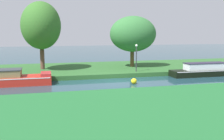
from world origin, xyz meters
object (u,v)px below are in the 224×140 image
Objects in this scene: willow_tree_centre at (133,34)px; lamp_post at (136,54)px; mooring_post_near at (191,67)px; channel_buoy at (134,81)px; willow_tree_left at (41,26)px; black_barge at (205,70)px.

lamp_post is at bearing -103.45° from willow_tree_centre.
mooring_post_near is (4.75, -3.95, -3.28)m from willow_tree_centre.
willow_tree_left is at bearing 134.86° from channel_buoy.
willow_tree_centre reaches higher than channel_buoy.
lamp_post is 4.55m from channel_buoy.
mooring_post_near is (14.34, -4.01, -4.12)m from willow_tree_left.
black_barge is 8.22m from channel_buoy.
mooring_post_near is at bearing -6.12° from lamp_post.
mooring_post_near is at bearing 126.03° from black_barge.
willow_tree_centre is 7.00m from mooring_post_near.
willow_tree_centre is (9.59, -0.06, -0.84)m from willow_tree_left.
channel_buoy is at bearing -112.02° from lamp_post.
willow_tree_centre is at bearing 140.27° from mooring_post_near.
willow_tree_left is 2.57× the size of lamp_post.
lamp_post is at bearing -21.23° from willow_tree_left.
willow_tree_centre is 11.77× the size of channel_buoy.
black_barge is 16.59m from willow_tree_left.
willow_tree_centre reaches higher than lamp_post.
black_barge is 6.80m from lamp_post.
willow_tree_centre reaches higher than black_barge.
mooring_post_near is 7.84m from channel_buoy.
willow_tree_centre reaches higher than mooring_post_near.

